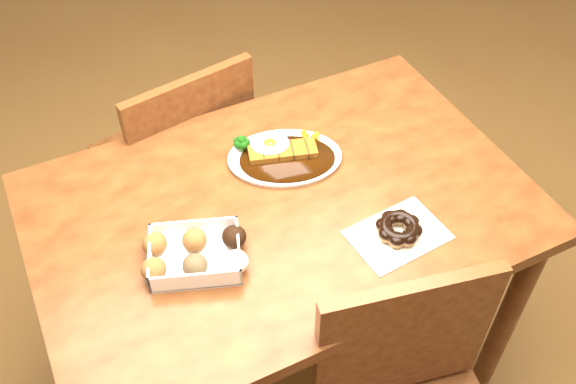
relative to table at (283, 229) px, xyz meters
name	(u,v)px	position (x,y,z in m)	size (l,w,h in m)	color
ground	(284,357)	(0.00, 0.00, -0.65)	(6.00, 6.00, 0.00)	brown
table	(283,229)	(0.00, 0.00, 0.00)	(1.20, 0.80, 0.75)	#48200E
chair_far	(181,160)	(-0.10, 0.54, -0.17)	(0.48, 0.48, 0.87)	#48200E
katsu_curry_plate	(283,155)	(0.07, 0.14, 0.11)	(0.34, 0.30, 0.06)	white
donut_box	(195,253)	(-0.25, -0.08, 0.13)	(0.25, 0.21, 0.06)	white
pon_de_ring	(399,229)	(0.20, -0.21, 0.12)	(0.23, 0.17, 0.04)	silver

